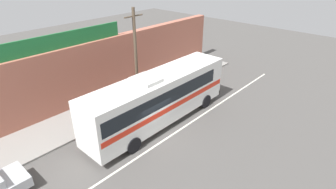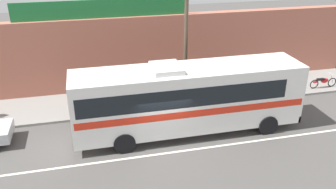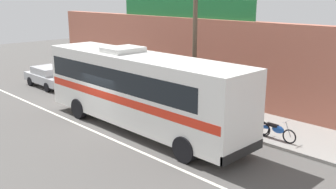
# 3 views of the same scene
# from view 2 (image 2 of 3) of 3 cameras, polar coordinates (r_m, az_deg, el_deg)

# --- Properties ---
(ground_plane) EXTENTS (70.00, 70.00, 0.00)m
(ground_plane) POSITION_cam_2_polar(r_m,az_deg,el_deg) (17.75, -0.75, -8.00)
(ground_plane) COLOR #4F4C49
(sidewalk_slab) EXTENTS (30.00, 3.60, 0.14)m
(sidewalk_slab) POSITION_cam_2_polar(r_m,az_deg,el_deg) (22.18, -3.74, -0.73)
(sidewalk_slab) COLOR gray
(sidewalk_slab) RESTS_ON ground_plane
(storefront_facade) EXTENTS (30.00, 0.70, 4.80)m
(storefront_facade) POSITION_cam_2_polar(r_m,az_deg,el_deg) (23.29, -4.84, 6.69)
(storefront_facade) COLOR #B26651
(storefront_facade) RESTS_ON ground_plane
(storefront_billboard) EXTENTS (10.69, 0.12, 1.10)m
(storefront_billboard) POSITION_cam_2_polar(r_m,az_deg,el_deg) (22.34, -10.36, 13.43)
(storefront_billboard) COLOR #1E7538
(storefront_billboard) RESTS_ON storefront_facade
(road_center_stripe) EXTENTS (30.00, 0.14, 0.01)m
(road_center_stripe) POSITION_cam_2_polar(r_m,az_deg,el_deg) (17.10, -0.14, -9.40)
(road_center_stripe) COLOR silver
(road_center_stripe) RESTS_ON ground_plane
(intercity_bus) EXTENTS (11.60, 2.63, 3.78)m
(intercity_bus) POSITION_cam_2_polar(r_m,az_deg,el_deg) (17.86, 3.09, -0.24)
(intercity_bus) COLOR white
(intercity_bus) RESTS_ON ground_plane
(utility_pole) EXTENTS (1.60, 0.22, 7.37)m
(utility_pole) POSITION_cam_2_polar(r_m,az_deg,el_deg) (20.07, 2.88, 8.42)
(utility_pole) COLOR brown
(utility_pole) RESTS_ON sidewalk_slab
(motorcycle_orange) EXTENTS (1.96, 0.56, 0.94)m
(motorcycle_orange) POSITION_cam_2_polar(r_m,az_deg,el_deg) (25.57, 23.67, 1.92)
(motorcycle_orange) COLOR black
(motorcycle_orange) RESTS_ON sidewalk_slab
(motorcycle_purple) EXTENTS (1.87, 0.56, 0.94)m
(motorcycle_purple) POSITION_cam_2_polar(r_m,az_deg,el_deg) (22.51, 10.66, 0.66)
(motorcycle_purple) COLOR black
(motorcycle_purple) RESTS_ON sidewalk_slab
(motorcycle_blue) EXTENTS (1.82, 0.56, 0.94)m
(motorcycle_blue) POSITION_cam_2_polar(r_m,az_deg,el_deg) (22.98, 13.86, 0.86)
(motorcycle_blue) COLOR black
(motorcycle_blue) RESTS_ON sidewalk_slab
(pedestrian_by_curb) EXTENTS (0.30, 0.48, 1.66)m
(pedestrian_by_curb) POSITION_cam_2_polar(r_m,az_deg,el_deg) (24.58, 19.21, 3.13)
(pedestrian_by_curb) COLOR brown
(pedestrian_by_curb) RESTS_ON sidewalk_slab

